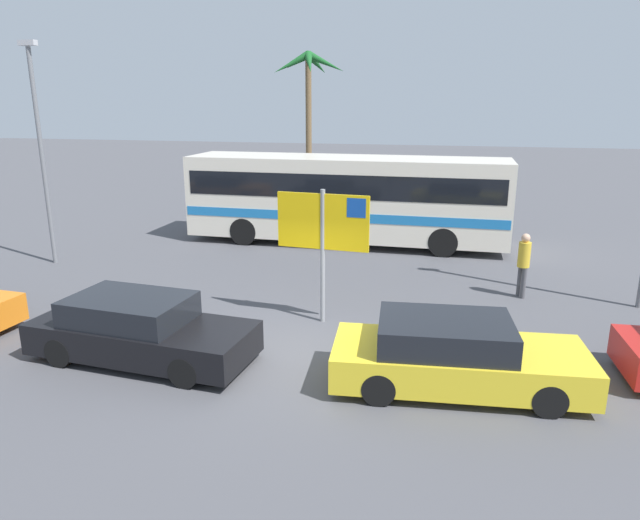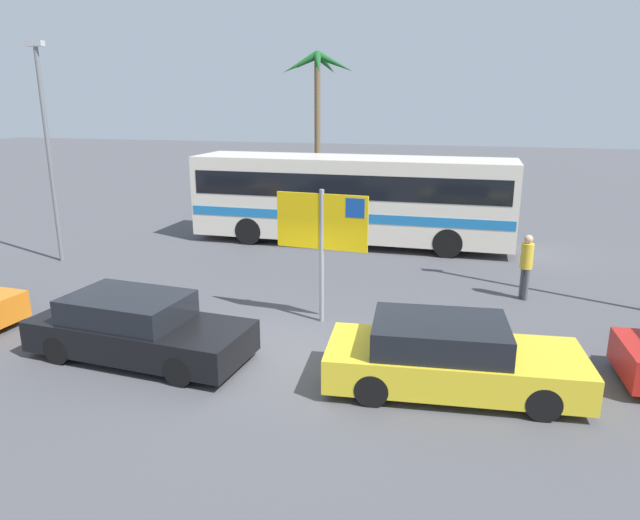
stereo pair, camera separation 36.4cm
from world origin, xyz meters
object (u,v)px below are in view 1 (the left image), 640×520
at_px(pedestrian_near_sign, 524,260).
at_px(car_black, 140,330).
at_px(bus_front_coach, 346,195).
at_px(ferry_sign, 325,227).
at_px(car_yellow, 455,356).

bearing_deg(pedestrian_near_sign, car_black, 7.18).
xyz_separation_m(bus_front_coach, ferry_sign, (1.02, -7.94, 0.54)).
bearing_deg(car_black, pedestrian_near_sign, 40.84).
distance_m(bus_front_coach, car_black, 11.12).
bearing_deg(bus_front_coach, car_black, -101.35).
relative_size(car_black, pedestrian_near_sign, 2.65).
bearing_deg(bus_front_coach, pedestrian_near_sign, -40.68).
bearing_deg(car_black, ferry_sign, 46.75).
bearing_deg(car_black, car_yellow, 6.74).
distance_m(ferry_sign, car_yellow, 4.40).
bearing_deg(ferry_sign, pedestrian_near_sign, 36.18).
bearing_deg(car_yellow, pedestrian_near_sign, 67.81).
height_order(car_yellow, pedestrian_near_sign, pedestrian_near_sign).
distance_m(car_yellow, pedestrian_near_sign, 5.89).
distance_m(car_black, pedestrian_near_sign, 9.90).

